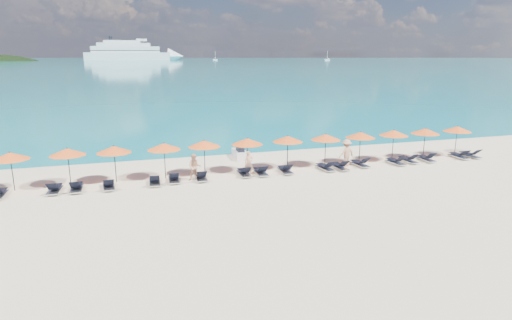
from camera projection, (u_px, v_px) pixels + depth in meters
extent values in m
plane|color=beige|center=(272.00, 193.00, 23.84)|extent=(1400.00, 1400.00, 0.00)
cube|color=#1FA9B2|center=(128.00, 60.00, 636.88)|extent=(1600.00, 1300.00, 0.01)
ellipsoid|color=black|center=(0.00, 91.00, 510.06)|extent=(162.00, 126.00, 85.50)
cube|color=white|center=(127.00, 56.00, 586.93)|extent=(113.97, 32.05, 10.22)
cone|color=white|center=(176.00, 56.00, 612.40)|extent=(24.71, 24.71, 22.49)
cube|color=white|center=(125.00, 49.00, 583.95)|extent=(91.29, 26.66, 8.18)
cube|color=white|center=(123.00, 45.00, 581.71)|extent=(70.94, 22.51, 5.11)
cube|color=white|center=(122.00, 42.00, 579.96)|extent=(48.25, 17.12, 3.58)
cube|color=black|center=(125.00, 51.00, 584.32)|extent=(92.43, 26.98, 0.92)
cube|color=black|center=(125.00, 48.00, 583.46)|extent=(90.15, 26.34, 0.92)
cylinder|color=black|center=(111.00, 38.00, 573.65)|extent=(4.50, 4.50, 5.62)
cube|color=white|center=(215.00, 60.00, 574.59)|extent=(6.18, 2.06, 1.65)
cylinder|color=white|center=(215.00, 56.00, 573.31)|extent=(0.37, 0.37, 10.30)
cube|color=white|center=(327.00, 60.00, 570.00)|extent=(6.69, 2.23, 1.78)
cylinder|color=white|center=(327.00, 55.00, 568.61)|extent=(0.40, 0.40, 11.15)
cube|color=white|center=(240.00, 154.00, 31.99)|extent=(0.96, 2.30, 0.52)
cube|color=black|center=(240.00, 150.00, 31.72)|extent=(0.52, 0.97, 0.33)
cylinder|color=black|center=(238.00, 146.00, 32.40)|extent=(0.52, 0.08, 0.06)
imported|color=tan|center=(249.00, 163.00, 27.29)|extent=(0.59, 0.40, 1.57)
imported|color=tan|center=(195.00, 167.00, 26.06)|extent=(0.86, 0.56, 1.68)
imported|color=tan|center=(346.00, 153.00, 29.36)|extent=(1.31, 0.81, 1.89)
cylinder|color=black|center=(12.00, 172.00, 24.03)|extent=(0.05, 0.05, 2.20)
cone|color=#FF5F1E|center=(10.00, 156.00, 23.81)|extent=(2.10, 2.10, 0.42)
sphere|color=black|center=(9.00, 152.00, 23.76)|extent=(0.08, 0.08, 0.08)
cylinder|color=black|center=(69.00, 167.00, 25.06)|extent=(0.05, 0.05, 2.20)
cone|color=#FF5F1E|center=(67.00, 152.00, 24.84)|extent=(2.10, 2.10, 0.42)
sphere|color=black|center=(67.00, 148.00, 24.79)|extent=(0.08, 0.08, 0.08)
cylinder|color=black|center=(115.00, 164.00, 25.72)|extent=(0.05, 0.05, 2.20)
cone|color=#FF5F1E|center=(114.00, 149.00, 25.49)|extent=(2.10, 2.10, 0.42)
sphere|color=black|center=(114.00, 146.00, 25.44)|extent=(0.08, 0.08, 0.08)
cylinder|color=black|center=(165.00, 161.00, 26.51)|extent=(0.05, 0.05, 2.20)
cone|color=#FF5F1E|center=(164.00, 146.00, 26.29)|extent=(2.10, 2.10, 0.42)
sphere|color=black|center=(164.00, 143.00, 26.24)|extent=(0.08, 0.08, 0.08)
cylinder|color=black|center=(205.00, 158.00, 27.35)|extent=(0.05, 0.05, 2.20)
cone|color=#FF5F1E|center=(204.00, 144.00, 27.13)|extent=(2.10, 2.10, 0.42)
sphere|color=black|center=(204.00, 140.00, 27.08)|extent=(0.08, 0.08, 0.08)
cylinder|color=black|center=(247.00, 155.00, 28.06)|extent=(0.05, 0.05, 2.20)
cone|color=#FF5F1E|center=(247.00, 141.00, 27.84)|extent=(2.10, 2.10, 0.42)
sphere|color=black|center=(247.00, 138.00, 27.78)|extent=(0.08, 0.08, 0.08)
cylinder|color=black|center=(288.00, 152.00, 28.88)|extent=(0.05, 0.05, 2.20)
cone|color=#FF5F1E|center=(288.00, 139.00, 28.66)|extent=(2.10, 2.10, 0.42)
sphere|color=black|center=(288.00, 136.00, 28.61)|extent=(0.08, 0.08, 0.08)
cylinder|color=black|center=(325.00, 150.00, 29.52)|extent=(0.05, 0.05, 2.20)
cone|color=#FF5F1E|center=(326.00, 137.00, 29.30)|extent=(2.10, 2.10, 0.42)
sphere|color=black|center=(326.00, 134.00, 29.25)|extent=(0.08, 0.08, 0.08)
cylinder|color=black|center=(360.00, 148.00, 30.32)|extent=(0.05, 0.05, 2.20)
cone|color=#FF5F1E|center=(361.00, 135.00, 30.10)|extent=(2.10, 2.10, 0.42)
sphere|color=black|center=(361.00, 132.00, 30.04)|extent=(0.08, 0.08, 0.08)
cylinder|color=black|center=(393.00, 145.00, 31.09)|extent=(0.05, 0.05, 2.20)
cone|color=#FF5F1E|center=(394.00, 133.00, 30.87)|extent=(2.10, 2.10, 0.42)
sphere|color=black|center=(394.00, 130.00, 30.82)|extent=(0.08, 0.08, 0.08)
cylinder|color=black|center=(424.00, 143.00, 31.79)|extent=(0.05, 0.05, 2.20)
cone|color=#FF5F1E|center=(425.00, 131.00, 31.57)|extent=(2.10, 2.10, 0.42)
sphere|color=black|center=(426.00, 128.00, 31.51)|extent=(0.08, 0.08, 0.08)
cylinder|color=black|center=(456.00, 141.00, 32.72)|extent=(0.05, 0.05, 2.20)
cone|color=#FF5F1E|center=(457.00, 129.00, 32.50)|extent=(2.10, 2.10, 0.42)
sphere|color=black|center=(458.00, 126.00, 32.45)|extent=(0.08, 0.08, 0.08)
cube|color=black|center=(0.00, 191.00, 23.32)|extent=(0.55, 1.10, 0.04)
cube|color=silver|center=(55.00, 190.00, 23.91)|extent=(0.74, 1.74, 0.06)
cube|color=black|center=(56.00, 186.00, 24.11)|extent=(0.63, 1.14, 0.04)
cube|color=black|center=(52.00, 186.00, 23.29)|extent=(0.59, 0.57, 0.43)
cube|color=silver|center=(77.00, 189.00, 24.20)|extent=(0.62, 1.70, 0.06)
cube|color=black|center=(77.00, 185.00, 24.39)|extent=(0.55, 1.10, 0.04)
cube|color=black|center=(75.00, 184.00, 23.59)|extent=(0.55, 0.54, 0.43)
cube|color=silver|center=(109.00, 186.00, 24.59)|extent=(0.75, 1.74, 0.06)
cube|color=black|center=(108.00, 183.00, 24.78)|extent=(0.64, 1.14, 0.04)
cube|color=black|center=(109.00, 182.00, 23.99)|extent=(0.59, 0.58, 0.43)
cube|color=silver|center=(155.00, 182.00, 25.40)|extent=(0.70, 1.73, 0.06)
cube|color=black|center=(155.00, 178.00, 25.60)|extent=(0.60, 1.13, 0.04)
cube|color=black|center=(155.00, 178.00, 24.79)|extent=(0.58, 0.56, 0.43)
cube|color=silver|center=(174.00, 180.00, 25.93)|extent=(0.73, 1.74, 0.06)
cube|color=black|center=(174.00, 176.00, 26.13)|extent=(0.62, 1.13, 0.04)
cube|color=black|center=(174.00, 176.00, 25.31)|extent=(0.59, 0.57, 0.43)
cube|color=silver|center=(201.00, 178.00, 26.31)|extent=(0.65, 1.71, 0.06)
cube|color=black|center=(200.00, 174.00, 26.51)|extent=(0.57, 1.11, 0.04)
cube|color=black|center=(202.00, 174.00, 25.70)|extent=(0.56, 0.55, 0.43)
cube|color=silver|center=(244.00, 174.00, 27.22)|extent=(0.65, 1.71, 0.06)
cube|color=black|center=(243.00, 170.00, 27.42)|extent=(0.57, 1.11, 0.04)
cube|color=black|center=(246.00, 170.00, 26.61)|extent=(0.56, 0.55, 0.43)
cube|color=silver|center=(261.00, 173.00, 27.43)|extent=(0.65, 1.71, 0.06)
cube|color=black|center=(260.00, 169.00, 27.63)|extent=(0.57, 1.11, 0.04)
cube|color=black|center=(263.00, 169.00, 26.82)|extent=(0.56, 0.55, 0.43)
cube|color=silver|center=(285.00, 171.00, 27.89)|extent=(0.68, 1.72, 0.06)
cube|color=black|center=(284.00, 167.00, 28.09)|extent=(0.59, 1.12, 0.04)
cube|color=black|center=(288.00, 167.00, 27.28)|extent=(0.57, 0.56, 0.43)
cube|color=silver|center=(325.00, 168.00, 28.53)|extent=(0.79, 1.75, 0.06)
cube|color=black|center=(323.00, 165.00, 28.71)|extent=(0.66, 1.15, 0.04)
cube|color=black|center=(330.00, 164.00, 27.94)|extent=(0.60, 0.59, 0.43)
cube|color=silver|center=(339.00, 167.00, 28.74)|extent=(0.68, 1.72, 0.06)
cube|color=black|center=(338.00, 164.00, 28.93)|extent=(0.59, 1.12, 0.04)
cube|color=black|center=(344.00, 163.00, 28.14)|extent=(0.57, 0.56, 0.43)
cube|color=silver|center=(360.00, 164.00, 29.50)|extent=(0.75, 1.74, 0.06)
cube|color=black|center=(358.00, 161.00, 29.69)|extent=(0.63, 1.14, 0.04)
cube|color=black|center=(365.00, 161.00, 28.90)|extent=(0.59, 0.58, 0.43)
cube|color=silver|center=(395.00, 162.00, 30.04)|extent=(0.74, 1.74, 0.06)
cube|color=black|center=(393.00, 159.00, 30.23)|extent=(0.63, 1.14, 0.04)
cube|color=black|center=(401.00, 159.00, 29.45)|extent=(0.59, 0.57, 0.43)
cube|color=silver|center=(408.00, 161.00, 30.58)|extent=(0.71, 1.73, 0.06)
cube|color=black|center=(406.00, 158.00, 30.77)|extent=(0.61, 1.13, 0.04)
cube|color=black|center=(414.00, 157.00, 29.98)|extent=(0.58, 0.57, 0.43)
cube|color=silver|center=(426.00, 159.00, 30.97)|extent=(0.69, 1.73, 0.06)
cube|color=black|center=(424.00, 156.00, 31.16)|extent=(0.60, 1.12, 0.04)
cube|color=black|center=(431.00, 155.00, 30.35)|extent=(0.57, 0.56, 0.43)
cube|color=silver|center=(459.00, 157.00, 31.79)|extent=(0.63, 1.70, 0.06)
cube|color=black|center=(457.00, 154.00, 31.99)|extent=(0.55, 1.10, 0.04)
cube|color=black|center=(465.00, 153.00, 31.18)|extent=(0.55, 0.54, 0.43)
cube|color=silver|center=(470.00, 156.00, 32.05)|extent=(0.77, 1.75, 0.06)
cube|color=black|center=(467.00, 153.00, 32.24)|extent=(0.65, 1.15, 0.04)
cube|color=black|center=(477.00, 152.00, 31.46)|extent=(0.60, 0.58, 0.43)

